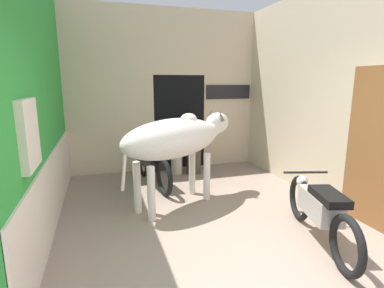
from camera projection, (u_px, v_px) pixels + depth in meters
wall_left_shopfront at (36, 102)px, 3.75m from camera, size 0.25×4.26×3.40m
wall_back_with_doorway at (169, 103)px, 6.70m from camera, size 4.06×0.93×3.40m
wall_right_with_door at (319, 96)px, 4.93m from camera, size 0.22×4.26×3.40m
cow at (178, 139)px, 4.54m from camera, size 2.10×1.36×1.44m
motorcycle_near at (320, 209)px, 3.54m from camera, size 0.70×1.81×0.74m
motorcycle_far at (152, 163)px, 5.54m from camera, size 0.58×1.83×0.76m
shopkeeper_seated at (192, 142)px, 6.29m from camera, size 0.38×0.33×1.25m
plastic_stool at (177, 162)px, 6.28m from camera, size 0.34×0.34×0.47m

